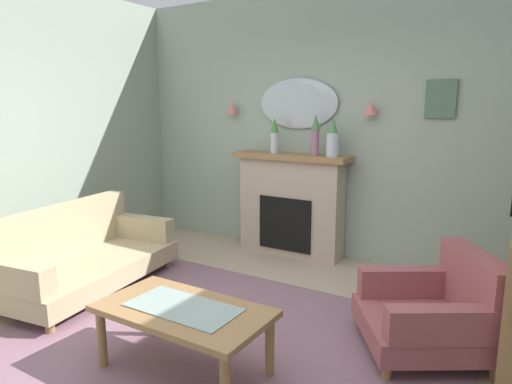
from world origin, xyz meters
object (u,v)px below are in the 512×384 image
fireplace (290,205)px  mantel_vase_left (274,135)px  floral_couch (79,255)px  mantel_vase_centre (333,140)px  wall_sconce_right (371,108)px  framed_picture (441,99)px  wall_mirror (298,104)px  wall_sconce_left (233,108)px  mantel_vase_right (315,133)px  armchair_near_fireplace (437,310)px  coffee_table (183,316)px

fireplace → mantel_vase_left: size_ratio=3.46×
floral_couch → mantel_vase_left: bearing=61.7°
mantel_vase_centre → wall_sconce_right: 0.49m
framed_picture → wall_sconce_right: bearing=-174.7°
wall_mirror → wall_sconce_right: size_ratio=6.86×
mantel_vase_centre → wall_sconce_left: (-1.35, 0.12, 0.32)m
wall_sconce_right → floral_couch: (-2.07, -2.01, -1.34)m
mantel_vase_right → wall_mirror: wall_mirror is taller
armchair_near_fireplace → mantel_vase_left: bearing=146.8°
mantel_vase_left → mantel_vase_right: size_ratio=0.90×
fireplace → wall_sconce_right: bearing=6.2°
mantel_vase_left → floral_couch: bearing=-118.3°
wall_sconce_right → wall_mirror: bearing=176.6°
wall_sconce_right → framed_picture: framed_picture is taller
floral_couch → armchair_near_fireplace: 3.11m
coffee_table → armchair_near_fireplace: (1.32, 1.11, -0.08)m
mantel_vase_right → wall_mirror: size_ratio=0.46×
mantel_vase_left → armchair_near_fireplace: bearing=-33.2°
mantel_vase_centre → wall_mirror: size_ratio=0.42×
mantel_vase_right → wall_sconce_left: size_ratio=3.13×
mantel_vase_centre → wall_mirror: wall_mirror is taller
mantel_vase_left → mantel_vase_right: 0.50m
wall_sconce_left → coffee_table: size_ratio=0.13×
wall_mirror → floral_couch: (-1.22, -2.06, -1.39)m
mantel_vase_right → floral_couch: mantel_vase_right is taller
wall_mirror → armchair_near_fireplace: size_ratio=0.86×
wall_sconce_right → armchair_near_fireplace: (0.99, -1.45, -1.35)m
coffee_table → framed_picture: bearing=69.5°
wall_sconce_left → mantel_vase_right: bearing=-6.0°
framed_picture → armchair_near_fireplace: size_ratio=0.32×
fireplace → floral_couch: fireplace is taller
mantel_vase_centre → framed_picture: framed_picture is taller
wall_mirror → framed_picture: size_ratio=2.67×
wall_sconce_right → floral_couch: size_ratio=0.08×
mantel_vase_right → wall_sconce_right: wall_sconce_right is taller
floral_couch → framed_picture: bearing=37.3°
fireplace → wall_mirror: (-0.00, 0.14, 1.14)m
wall_mirror → armchair_near_fireplace: (1.84, -1.50, -1.40)m
floral_couch → armchair_near_fireplace: floral_couch is taller
wall_mirror → coffee_table: size_ratio=0.87×
fireplace → mantel_vase_right: bearing=-5.4°
coffee_table → armchair_near_fireplace: armchair_near_fireplace is taller
mantel_vase_centre → floral_couch: bearing=-132.3°
mantel_vase_left → armchair_near_fireplace: size_ratio=0.35×
mantel_vase_centre → fireplace: bearing=176.8°
fireplace → framed_picture: (1.50, 0.15, 1.18)m
mantel_vase_centre → floral_couch: size_ratio=0.22×
fireplace → floral_couch: size_ratio=0.75×
coffee_table → wall_sconce_left: bearing=118.2°
fireplace → armchair_near_fireplace: 2.30m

